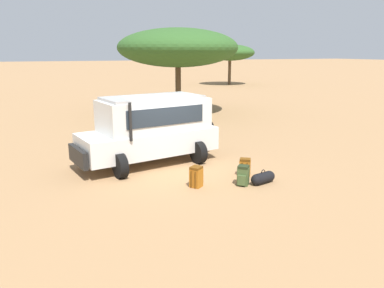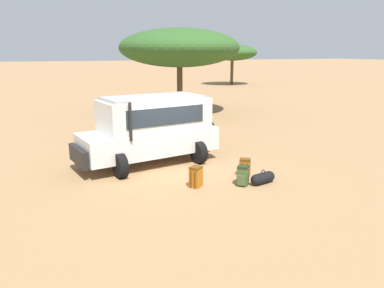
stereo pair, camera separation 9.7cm
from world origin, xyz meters
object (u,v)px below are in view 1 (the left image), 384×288
safari_vehicle (151,128)px  backpack_beside_front_wheel (245,167)px  duffel_bag_low_black_case (263,178)px  acacia_tree_centre_back (178,48)px  backpack_near_rear_wheel (196,177)px  acacia_tree_right_mid (230,53)px  backpack_cluster_center (243,176)px

safari_vehicle → backpack_beside_front_wheel: safari_vehicle is taller
backpack_beside_front_wheel → duffel_bag_low_black_case: (0.13, -0.86, -0.11)m
backpack_beside_front_wheel → acacia_tree_centre_back: (2.64, 13.00, 3.92)m
backpack_near_rear_wheel → acacia_tree_right_mid: acacia_tree_right_mid is taller
backpack_near_rear_wheel → backpack_beside_front_wheel: bearing=10.0°
safari_vehicle → backpack_near_rear_wheel: (0.50, -2.95, -0.98)m
duffel_bag_low_black_case → acacia_tree_right_mid: size_ratio=0.15×
safari_vehicle → backpack_cluster_center: 3.98m
safari_vehicle → acacia_tree_right_mid: size_ratio=0.90×
backpack_beside_front_wheel → backpack_near_rear_wheel: 1.91m
backpack_beside_front_wheel → acacia_tree_right_mid: 35.25m
duffel_bag_low_black_case → acacia_tree_right_mid: acacia_tree_right_mid is taller
acacia_tree_centre_back → acacia_tree_right_mid: bearing=52.9°
safari_vehicle → backpack_near_rear_wheel: bearing=-80.5°
backpack_cluster_center → acacia_tree_centre_back: 14.64m
safari_vehicle → acacia_tree_centre_back: (5.02, 10.38, 2.91)m
backpack_near_rear_wheel → duffel_bag_low_black_case: (2.02, -0.53, -0.14)m
acacia_tree_centre_back → duffel_bag_low_black_case: bearing=-100.3°
backpack_near_rear_wheel → acacia_tree_right_mid: 36.45m
safari_vehicle → backpack_near_rear_wheel: size_ratio=8.57×
backpack_beside_front_wheel → acacia_tree_centre_back: 13.83m
backpack_near_rear_wheel → acacia_tree_centre_back: 14.61m
backpack_cluster_center → duffel_bag_low_black_case: (0.65, -0.10, -0.13)m
safari_vehicle → backpack_beside_front_wheel: 3.68m
backpack_beside_front_wheel → backpack_cluster_center: backpack_cluster_center is taller
backpack_cluster_center → acacia_tree_right_mid: bearing=62.1°
backpack_beside_front_wheel → backpack_near_rear_wheel: (-1.88, -0.33, 0.03)m
backpack_beside_front_wheel → acacia_tree_centre_back: size_ratio=0.08×
acacia_tree_centre_back → acacia_tree_right_mid: 22.64m
acacia_tree_centre_back → safari_vehicle: bearing=-115.8°
backpack_beside_front_wheel → acacia_tree_right_mid: acacia_tree_right_mid is taller
backpack_cluster_center → duffel_bag_low_black_case: backpack_cluster_center is taller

